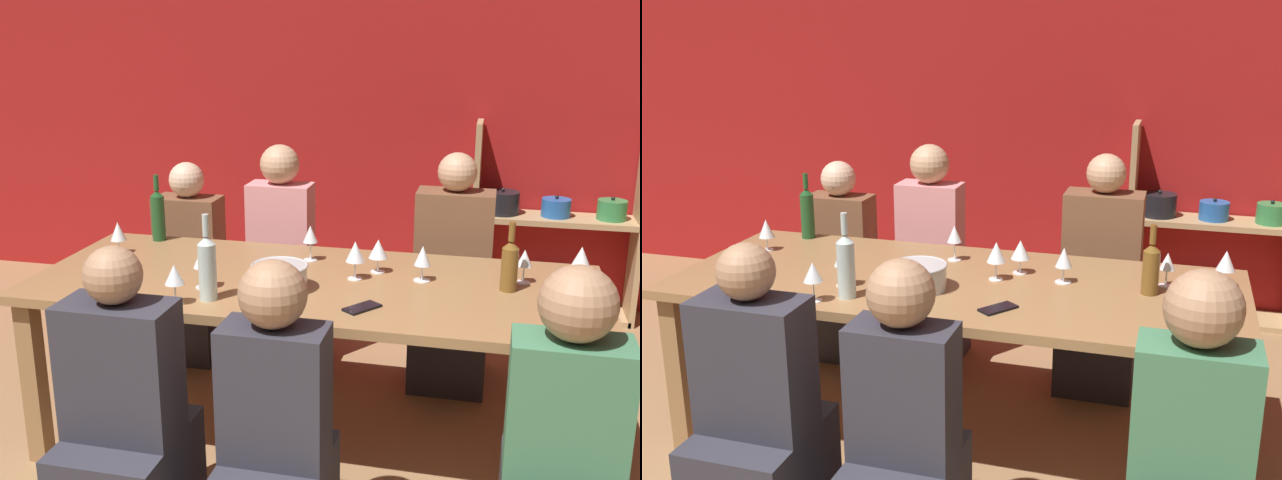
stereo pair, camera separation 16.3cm
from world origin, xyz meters
The scene contains 22 objects.
wall_back_red centered at (0.00, 3.83, 1.35)m, with size 8.80×0.06×2.70m.
shelf_unit centered at (0.98, 3.63, 0.48)m, with size 1.03×0.30×1.25m.
dining_table centered at (-0.10, 1.75, 0.69)m, with size 2.41×0.98×0.78m.
mixing_bowl centered at (-0.21, 1.59, 0.84)m, with size 0.24×0.24×0.11m.
wine_bottle_green centered at (-1.01, 2.16, 0.91)m, with size 0.07×0.07×0.34m.
wine_bottle_dark centered at (0.71, 1.80, 0.89)m, with size 0.07×0.07×0.29m.
wine_bottle_amber centered at (-0.45, 1.42, 0.92)m, with size 0.07×0.07×0.35m.
wine_glass_red_a centered at (-0.52, 1.54, 0.91)m, with size 0.08×0.08×0.18m.
wine_glass_red_b centered at (1.00, 1.98, 0.89)m, with size 0.08×0.08×0.16m.
wine_glass_white_a centered at (0.15, 1.91, 0.88)m, with size 0.08×0.08×0.15m.
wine_glass_red_c centered at (0.07, 1.80, 0.90)m, with size 0.08×0.08×0.17m.
wine_glass_empty_a centered at (0.77, 1.92, 0.88)m, with size 0.06×0.06×0.15m.
wine_glass_red_d centered at (-0.18, 2.01, 0.90)m, with size 0.07×0.07×0.17m.
wine_glass_empty_b centered at (-0.55, 1.34, 0.90)m, with size 0.08×0.08×0.16m.
wine_glass_red_e centered at (-1.10, 1.91, 0.88)m, with size 0.07×0.07×0.15m.
wine_glass_empty_c centered at (0.35, 1.84, 0.89)m, with size 0.07×0.07×0.15m.
cell_phone centered at (0.16, 1.46, 0.78)m, with size 0.15×0.16×0.01m.
person_near_a centered at (-0.58, 0.93, 0.41)m, with size 0.39×0.49×1.13m.
person_far_a centered at (-1.01, 2.54, 0.41)m, with size 0.36×0.45×1.11m.
person_near_b centered at (-0.04, 0.97, 0.42)m, with size 0.36×0.45×1.11m.
person_far_b centered at (-0.48, 2.55, 0.47)m, with size 0.34×0.43×1.23m.
person_far_c centered at (0.44, 2.53, 0.45)m, with size 0.39×0.49×1.22m.
Camera 1 is at (0.64, -1.19, 1.83)m, focal length 42.00 mm.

